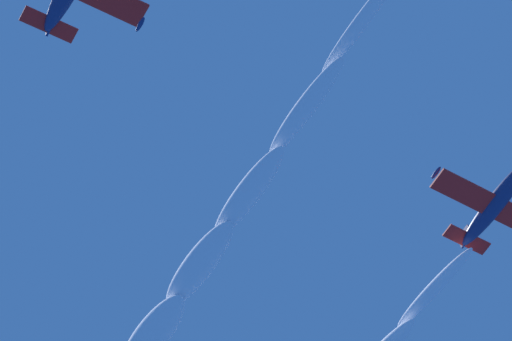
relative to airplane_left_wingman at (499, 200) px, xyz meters
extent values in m
ellipsoid|color=navy|center=(0.29, -0.02, -0.03)|extent=(7.86, 1.88, 1.71)
cube|color=red|center=(0.51, -0.02, -0.23)|extent=(2.25, 9.92, 1.06)
ellipsoid|color=navy|center=(0.83, 4.79, 0.16)|extent=(1.09, 0.37, 0.36)
cube|color=red|center=(3.69, -0.23, -0.16)|extent=(1.27, 3.58, 0.46)
cube|color=navy|center=(3.80, -0.28, 0.42)|extent=(1.37, 0.32, 1.37)
ellipsoid|color=#1E232D|center=(-0.04, -0.04, 0.48)|extent=(1.85, 0.99, 0.92)
ellipsoid|color=navy|center=(2.17, 27.20, -1.83)|extent=(1.09, 0.40, 0.40)
cube|color=red|center=(5.70, 31.72, -1.05)|extent=(1.27, 3.56, 0.76)
cube|color=navy|center=(5.81, 31.62, -0.48)|extent=(1.40, 0.43, 1.39)
ellipsoid|color=white|center=(-4.75, 15.43, 0.64)|extent=(8.95, 1.52, 1.84)
ellipsoid|color=white|center=(1.69, 15.03, -0.14)|extent=(9.01, 1.90, 2.21)
ellipsoid|color=white|center=(8.95, 14.62, -0.65)|extent=(9.07, 2.27, 2.58)
ellipsoid|color=white|center=(15.40, 14.35, -1.28)|extent=(9.13, 2.64, 2.95)
ellipsoid|color=white|center=(21.93, 14.05, -2.18)|extent=(9.19, 3.02, 3.32)
ellipsoid|color=white|center=(7.90, -0.59, -0.91)|extent=(8.95, 1.52, 1.84)
camera|label=1|loc=(-23.71, 36.48, -65.33)|focal=78.86mm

